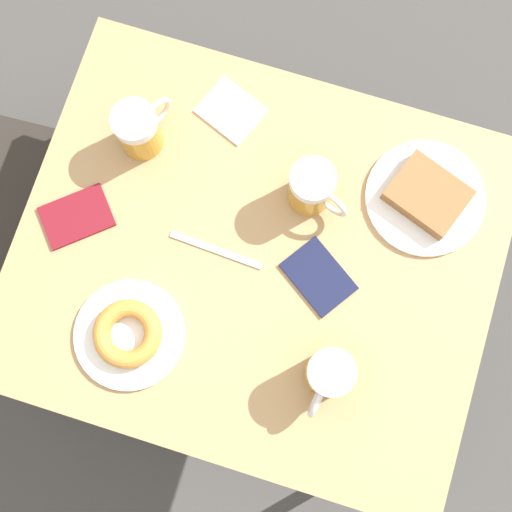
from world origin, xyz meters
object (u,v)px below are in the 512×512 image
Objects in this scene: beer_mug_right at (328,375)px; fork at (216,250)px; napkin_folded at (231,111)px; passport_near_edge at (77,217)px; beer_mug_left at (312,188)px; beer_mug_center at (139,129)px; plate_with_donut at (128,334)px; plate_with_cake at (426,196)px; passport_far_edge at (318,279)px.

fork is at bearing 58.05° from beer_mug_right.
napkin_folded is 0.91× the size of passport_near_edge.
beer_mug_left and beer_mug_center have the same top height.
beer_mug_center is at bearing 15.06° from plate_with_donut.
plate_with_cake is 0.40m from fork.
beer_mug_center reaches higher than fork.
passport_near_edge is at bearing 112.41° from beer_mug_left.
fork is (-0.21, 0.35, -0.01)m from plate_with_cake.
plate_with_donut is at bearing 95.58° from beer_mug_right.
passport_near_edge and passport_far_edge have the same top height.
fork is at bearing 137.58° from beer_mug_left.
napkin_folded and fork have the same top height.
plate_with_cake is at bearing -85.08° from beer_mug_center.
beer_mug_left is at bearing -42.42° from fork.
plate_with_donut is 0.42m from beer_mug_left.
beer_mug_center is 0.43m from passport_far_edge.
plate_with_cake is 0.55m from beer_mug_center.
passport_far_edge is at bearing -136.49° from napkin_folded.
beer_mug_left is at bearing -34.57° from plate_with_donut.
beer_mug_right reaches higher than passport_near_edge.
passport_near_edge is at bearing 158.73° from beer_mug_center.
passport_far_edge reaches higher than fork.
beer_mug_right is at bearing -105.29° from passport_near_edge.
beer_mug_left is 0.23m from napkin_folded.
plate_with_donut is at bearing -164.94° from beer_mug_center.
plate_with_cake is 1.25× the size of fork.
beer_mug_right is at bearing -125.49° from beer_mug_center.
beer_mug_right is (-0.37, 0.09, 0.04)m from plate_with_cake.
napkin_folded is (0.10, -0.14, -0.06)m from beer_mug_center.
beer_mug_left is 0.17m from passport_far_edge.
plate_with_donut is (-0.41, 0.45, 0.00)m from plate_with_cake.
beer_mug_right reaches higher than fork.
fork is 1.18× the size of passport_near_edge.
passport_near_edge reaches higher than napkin_folded.
plate_with_cake is at bearing -47.64° from plate_with_donut.
passport_near_edge is at bearing 93.60° from fork.
plate_with_donut is 1.63× the size of beer_mug_right.
napkin_folded is 0.36m from passport_near_edge.
plate_with_donut is 0.36m from beer_mug_right.
plate_with_cake and plate_with_donut have the same top height.
plate_with_cake is 1.89× the size of beer_mug_left.
beer_mug_center is 0.56m from beer_mug_right.
beer_mug_center is at bearing 87.67° from beer_mug_left.
napkin_folded is 0.77× the size of fork.
napkin_folded is (0.06, 0.40, -0.01)m from plate_with_cake.
fork is (-0.15, 0.14, -0.06)m from beer_mug_left.
plate_with_cake is 1.93× the size of beer_mug_center.
beer_mug_left reaches higher than passport_near_edge.
beer_mug_left and beer_mug_right have the same top height.
fork is at bearing -86.40° from passport_near_edge.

